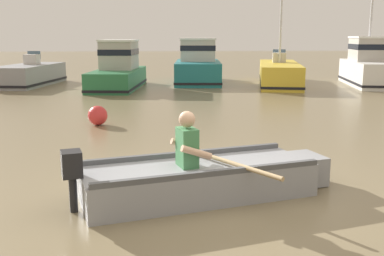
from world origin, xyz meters
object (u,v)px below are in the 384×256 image
object	(u,v)px
moored_boat_grey	(30,75)
moored_boat_white	(367,67)
moored_boat_teal	(198,66)
mooring_buoy	(98,115)
moored_boat_yellow	(279,74)
moored_boat_green	(118,70)
rowboat_with_person	(202,178)

from	to	relation	value
moored_boat_grey	moored_boat_white	bearing A→B (deg)	-4.65
moored_boat_teal	mooring_buoy	bearing A→B (deg)	-108.58
mooring_buoy	moored_boat_teal	bearing A→B (deg)	71.42
moored_boat_yellow	mooring_buoy	bearing A→B (deg)	-127.72
moored_boat_green	moored_boat_yellow	size ratio (longest dim) A/B	0.79
moored_boat_yellow	moored_boat_white	size ratio (longest dim) A/B	1.28
moored_boat_white	moored_boat_yellow	bearing A→B (deg)	171.97
moored_boat_grey	mooring_buoy	world-z (taller)	moored_boat_grey
moored_boat_white	mooring_buoy	bearing A→B (deg)	-141.85
rowboat_with_person	moored_boat_yellow	bearing A→B (deg)	70.88
rowboat_with_person	moored_boat_yellow	world-z (taller)	moored_boat_yellow
moored_boat_green	moored_boat_teal	world-z (taller)	moored_boat_teal
moored_boat_green	moored_boat_yellow	bearing A→B (deg)	6.02
moored_boat_yellow	moored_boat_green	bearing A→B (deg)	-173.98
moored_boat_teal	moored_boat_yellow	world-z (taller)	moored_boat_yellow
rowboat_with_person	moored_boat_teal	world-z (taller)	moored_boat_teal
moored_boat_white	moored_boat_grey	bearing A→B (deg)	175.35
moored_boat_teal	moored_boat_white	xyz separation A→B (m)	(7.39, -1.69, 0.04)
moored_boat_grey	moored_boat_yellow	xyz separation A→B (m)	(11.11, -0.68, 0.03)
rowboat_with_person	mooring_buoy	xyz separation A→B (m)	(-2.03, 5.25, -0.01)
moored_boat_grey	moored_boat_white	world-z (taller)	moored_boat_white
moored_boat_white	moored_boat_teal	bearing A→B (deg)	167.11
moored_boat_green	moored_boat_teal	bearing A→B (deg)	28.31
rowboat_with_person	moored_boat_white	xyz separation A→B (m)	(8.78, 13.75, 0.56)
rowboat_with_person	moored_boat_white	distance (m)	16.32
moored_boat_grey	mooring_buoy	bearing A→B (deg)	-67.00
moored_boat_teal	mooring_buoy	size ratio (longest dim) A/B	9.77
moored_boat_white	moored_boat_green	bearing A→B (deg)	-178.91
moored_boat_white	mooring_buoy	size ratio (longest dim) A/B	10.43
rowboat_with_person	moored_boat_grey	world-z (taller)	moored_boat_grey
moored_boat_teal	mooring_buoy	distance (m)	10.76
moored_boat_green	moored_boat_yellow	distance (m)	7.14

